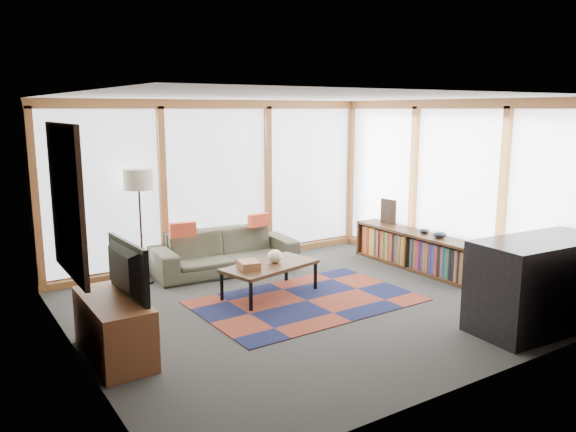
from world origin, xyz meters
TOP-DOWN VIEW (x-y plane):
  - ground at (0.00, 0.00)m, footprint 5.50×5.50m
  - room_envelope at (0.49, 0.56)m, footprint 5.52×5.02m
  - rug at (0.12, 0.14)m, footprint 2.83×1.85m
  - sofa at (-0.15, 1.94)m, footprint 2.24×1.02m
  - pillow_left at (-0.83, 1.92)m, footprint 0.39×0.17m
  - pillow_right at (0.47, 1.96)m, footprint 0.37×0.14m
  - floor_lamp at (-1.40, 2.07)m, footprint 0.41×0.41m
  - coffee_table at (-0.15, 0.61)m, footprint 1.39×0.91m
  - book_stack at (-0.48, 0.59)m, footprint 0.30×0.35m
  - vase at (-0.05, 0.65)m, footprint 0.24×0.24m
  - bookshelf at (2.43, 0.51)m, footprint 0.42×2.31m
  - bowl_a at (2.42, 0.01)m, footprint 0.24×0.24m
  - bowl_b at (2.46, 0.36)m, footprint 0.15×0.15m
  - shelf_picture at (2.54, 1.24)m, footprint 0.07×0.31m
  - tv_console at (-2.44, -0.17)m, footprint 0.51×1.23m
  - television at (-2.37, -0.17)m, footprint 0.18×0.99m
  - bar_counter at (1.82, -2.02)m, footprint 1.68×0.87m

SIDE VIEW (x-z plane):
  - ground at x=0.00m, z-range 0.00..0.00m
  - rug at x=0.12m, z-range 0.00..0.01m
  - coffee_table at x=-0.15m, z-range 0.00..0.43m
  - bookshelf at x=2.43m, z-range 0.00..0.58m
  - tv_console at x=-2.44m, z-range 0.00..0.61m
  - sofa at x=-0.15m, z-range 0.00..0.64m
  - book_stack at x=-0.48m, z-range 0.43..0.53m
  - vase at x=-0.05m, z-range 0.43..0.60m
  - bar_counter at x=1.82m, z-range 0.00..1.04m
  - bowl_b at x=2.46m, z-range 0.58..0.65m
  - bowl_a at x=2.42m, z-range 0.58..0.68m
  - pillow_right at x=0.47m, z-range 0.64..0.84m
  - pillow_left at x=-0.83m, z-range 0.64..0.85m
  - shelf_picture at x=2.54m, z-range 0.58..0.98m
  - floor_lamp at x=-1.40m, z-range 0.00..1.64m
  - television at x=-2.37m, z-range 0.61..1.18m
  - room_envelope at x=0.49m, z-range 0.23..2.85m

